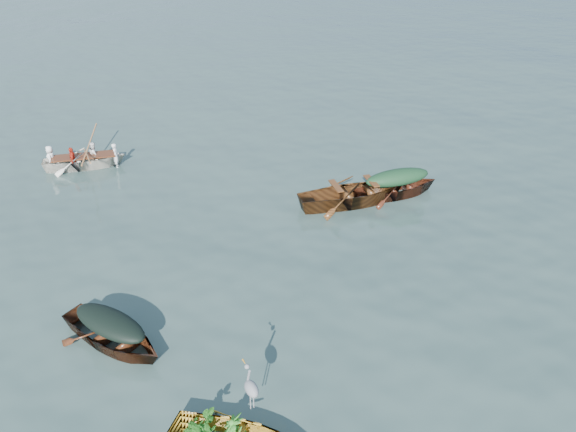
% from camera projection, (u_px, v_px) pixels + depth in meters
% --- Properties ---
extents(ground, '(140.00, 140.00, 0.00)m').
position_uv_depth(ground, '(321.00, 268.00, 14.61)').
color(ground, '#384F4A').
rests_on(ground, ground).
extents(dark_covered_boat, '(2.92, 3.75, 0.88)m').
position_uv_depth(dark_covered_boat, '(114.00, 344.00, 12.17)').
color(dark_covered_boat, '#4A2911').
rests_on(dark_covered_boat, ground).
extents(green_tarp_boat, '(4.11, 1.71, 0.91)m').
position_uv_depth(green_tarp_boat, '(395.00, 196.00, 18.02)').
color(green_tarp_boat, '#4F1E12').
rests_on(green_tarp_boat, ground).
extents(open_wooden_boat, '(5.03, 2.33, 1.16)m').
position_uv_depth(open_wooden_boat, '(352.00, 204.00, 17.58)').
color(open_wooden_boat, '#583216').
rests_on(open_wooden_boat, ground).
extents(rowed_boat, '(4.07, 2.03, 0.91)m').
position_uv_depth(rowed_boat, '(86.00, 168.00, 19.86)').
color(rowed_boat, white).
rests_on(rowed_boat, ground).
extents(dark_tarp_cover, '(1.61, 2.06, 0.40)m').
position_uv_depth(dark_tarp_cover, '(110.00, 321.00, 11.85)').
color(dark_tarp_cover, black).
rests_on(dark_tarp_cover, dark_covered_boat).
extents(green_tarp_cover, '(2.26, 0.94, 0.52)m').
position_uv_depth(green_tarp_cover, '(398.00, 176.00, 17.66)').
color(green_tarp_cover, '#16351E').
rests_on(green_tarp_cover, green_tarp_boat).
extents(thwart_benches, '(2.54, 1.31, 0.04)m').
position_uv_depth(thwart_benches, '(354.00, 187.00, 17.27)').
color(thwart_benches, '#512B13').
rests_on(thwart_benches, open_wooden_boat).
extents(heron, '(0.48, 0.48, 0.92)m').
position_uv_depth(heron, '(252.00, 395.00, 9.75)').
color(heron, gray).
rests_on(heron, yellow_dinghy).
extents(dinghy_weeds, '(1.13, 1.13, 0.60)m').
position_uv_depth(dinghy_weeds, '(214.00, 418.00, 9.53)').
color(dinghy_weeds, '#22731E').
rests_on(dinghy_weeds, yellow_dinghy).
extents(rowers, '(2.91, 1.65, 0.76)m').
position_uv_depth(rowers, '(82.00, 146.00, 19.44)').
color(rowers, silver).
rests_on(rowers, rowed_boat).
extents(oars, '(1.18, 2.67, 0.06)m').
position_uv_depth(oars, '(83.00, 155.00, 19.61)').
color(oars, '#A1693D').
rests_on(oars, rowed_boat).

